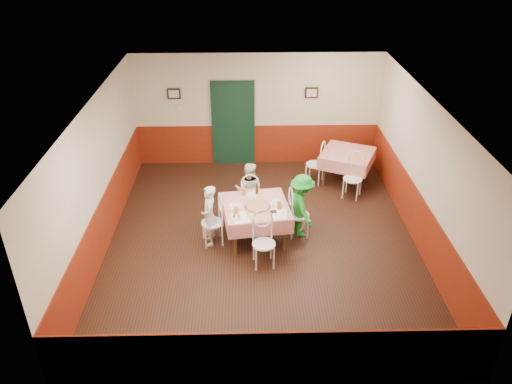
{
  "coord_description": "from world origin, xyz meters",
  "views": [
    {
      "loc": [
        -0.3,
        -8.1,
        5.66
      ],
      "look_at": [
        -0.11,
        0.05,
        1.05
      ],
      "focal_mm": 35.0,
      "sensor_mm": 36.0,
      "label": 1
    }
  ],
  "objects_px": {
    "chair_left": "(212,223)",
    "glass_b": "(279,205)",
    "glass_c": "(244,192)",
    "diner_right": "(302,206)",
    "chair_right": "(299,215)",
    "chair_second_b": "(353,179)",
    "chair_far": "(249,197)",
    "chair_second_a": "(315,164)",
    "glass_a": "(236,210)",
    "main_table": "(256,222)",
    "wallet": "(273,212)",
    "beer_bottle": "(257,190)",
    "second_table": "(346,167)",
    "chair_near": "(264,244)",
    "diner_left": "(209,216)",
    "pizza": "(257,206)",
    "diner_far": "(249,190)"
  },
  "relations": [
    {
      "from": "glass_c",
      "to": "diner_right",
      "type": "height_order",
      "value": "diner_right"
    },
    {
      "from": "diner_right",
      "to": "chair_right",
      "type": "bearing_deg",
      "value": 83.52
    },
    {
      "from": "diner_left",
      "to": "chair_near",
      "type": "bearing_deg",
      "value": 50.2
    },
    {
      "from": "chair_left",
      "to": "glass_a",
      "type": "xyz_separation_m",
      "value": [
        0.47,
        -0.17,
        0.38
      ]
    },
    {
      "from": "second_table",
      "to": "chair_right",
      "type": "relative_size",
      "value": 1.24
    },
    {
      "from": "main_table",
      "to": "chair_left",
      "type": "height_order",
      "value": "chair_left"
    },
    {
      "from": "chair_near",
      "to": "diner_left",
      "type": "distance_m",
      "value": 1.25
    },
    {
      "from": "chair_left",
      "to": "diner_right",
      "type": "height_order",
      "value": "diner_right"
    },
    {
      "from": "chair_left",
      "to": "chair_near",
      "type": "distance_m",
      "value": 1.2
    },
    {
      "from": "chair_left",
      "to": "glass_b",
      "type": "xyz_separation_m",
      "value": [
        1.27,
        -0.02,
        0.39
      ]
    },
    {
      "from": "chair_second_b",
      "to": "diner_left",
      "type": "bearing_deg",
      "value": -126.13
    },
    {
      "from": "chair_second_a",
      "to": "glass_b",
      "type": "height_order",
      "value": "glass_b"
    },
    {
      "from": "diner_right",
      "to": "chair_second_a",
      "type": "bearing_deg",
      "value": -28.55
    },
    {
      "from": "chair_left",
      "to": "main_table",
      "type": "bearing_deg",
      "value": 86.0
    },
    {
      "from": "chair_left",
      "to": "chair_near",
      "type": "bearing_deg",
      "value": 41.0
    },
    {
      "from": "main_table",
      "to": "wallet",
      "type": "relative_size",
      "value": 11.09
    },
    {
      "from": "wallet",
      "to": "diner_far",
      "type": "xyz_separation_m",
      "value": [
        -0.45,
        1.15,
        -0.17
      ]
    },
    {
      "from": "chair_near",
      "to": "diner_right",
      "type": "xyz_separation_m",
      "value": [
        0.77,
        0.97,
        0.21
      ]
    },
    {
      "from": "chair_second_b",
      "to": "glass_a",
      "type": "relative_size",
      "value": 6.45
    },
    {
      "from": "pizza",
      "to": "chair_second_b",
      "type": "bearing_deg",
      "value": 37.33
    },
    {
      "from": "chair_left",
      "to": "glass_b",
      "type": "bearing_deg",
      "value": 77.18
    },
    {
      "from": "main_table",
      "to": "chair_second_a",
      "type": "xyz_separation_m",
      "value": [
        1.44,
        2.35,
        0.08
      ]
    },
    {
      "from": "chair_second_b",
      "to": "diner_left",
      "type": "height_order",
      "value": "diner_left"
    },
    {
      "from": "chair_left",
      "to": "chair_far",
      "type": "relative_size",
      "value": 1.0
    },
    {
      "from": "chair_left",
      "to": "glass_c",
      "type": "bearing_deg",
      "value": 118.52
    },
    {
      "from": "second_table",
      "to": "chair_second_a",
      "type": "distance_m",
      "value": 0.75
    },
    {
      "from": "glass_c",
      "to": "wallet",
      "type": "distance_m",
      "value": 0.87
    },
    {
      "from": "glass_b",
      "to": "beer_bottle",
      "type": "distance_m",
      "value": 0.69
    },
    {
      "from": "chair_right",
      "to": "chair_second_b",
      "type": "relative_size",
      "value": 1.0
    },
    {
      "from": "chair_second_b",
      "to": "diner_right",
      "type": "xyz_separation_m",
      "value": [
        -1.3,
        -1.47,
        0.21
      ]
    },
    {
      "from": "wallet",
      "to": "chair_near",
      "type": "bearing_deg",
      "value": -117.18
    },
    {
      "from": "pizza",
      "to": "glass_a",
      "type": "distance_m",
      "value": 0.47
    },
    {
      "from": "chair_far",
      "to": "chair_left",
      "type": "bearing_deg",
      "value": 48.25
    },
    {
      "from": "chair_near",
      "to": "glass_a",
      "type": "bearing_deg",
      "value": 125.42
    },
    {
      "from": "chair_far",
      "to": "chair_second_a",
      "type": "xyz_separation_m",
      "value": [
        1.56,
        1.51,
        0.0
      ]
    },
    {
      "from": "second_table",
      "to": "chair_far",
      "type": "height_order",
      "value": "chair_far"
    },
    {
      "from": "second_table",
      "to": "diner_right",
      "type": "relative_size",
      "value": 0.85
    },
    {
      "from": "chair_right",
      "to": "diner_left",
      "type": "distance_m",
      "value": 1.76
    },
    {
      "from": "chair_far",
      "to": "diner_right",
      "type": "xyz_separation_m",
      "value": [
        1.01,
        -0.71,
        0.21
      ]
    },
    {
      "from": "glass_b",
      "to": "diner_right",
      "type": "bearing_deg",
      "value": 29.86
    },
    {
      "from": "chair_second_a",
      "to": "pizza",
      "type": "distance_m",
      "value": 2.81
    },
    {
      "from": "chair_second_a",
      "to": "beer_bottle",
      "type": "relative_size",
      "value": 4.12
    },
    {
      "from": "second_table",
      "to": "pizza",
      "type": "distance_m",
      "value": 3.26
    },
    {
      "from": "glass_c",
      "to": "diner_right",
      "type": "relative_size",
      "value": 0.11
    },
    {
      "from": "glass_a",
      "to": "wallet",
      "type": "xyz_separation_m",
      "value": [
        0.69,
        0.03,
        -0.06
      ]
    },
    {
      "from": "chair_left",
      "to": "diner_left",
      "type": "distance_m",
      "value": 0.17
    },
    {
      "from": "pizza",
      "to": "chair_right",
      "type": "bearing_deg",
      "value": 12.12
    },
    {
      "from": "main_table",
      "to": "diner_right",
      "type": "bearing_deg",
      "value": 8.13
    },
    {
      "from": "chair_right",
      "to": "diner_left",
      "type": "relative_size",
      "value": 0.73
    },
    {
      "from": "chair_second_a",
      "to": "glass_a",
      "type": "distance_m",
      "value": 3.23
    }
  ]
}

